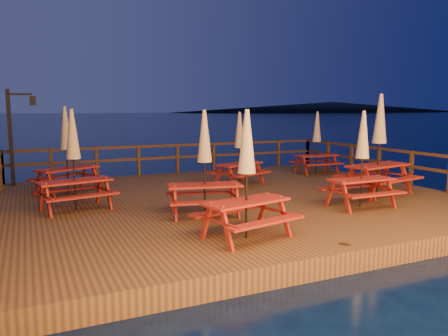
# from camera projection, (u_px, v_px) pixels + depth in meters

# --- Properties ---
(ground) EXTENTS (500.00, 500.00, 0.00)m
(ground) POSITION_uv_depth(u_px,v_px,m) (234.00, 211.00, 12.03)
(ground) COLOR black
(ground) RESTS_ON ground
(deck) EXTENTS (12.00, 10.00, 0.40)m
(deck) POSITION_uv_depth(u_px,v_px,m) (234.00, 204.00, 12.01)
(deck) COLOR #472A16
(deck) RESTS_ON ground
(deck_piles) EXTENTS (11.44, 9.44, 1.40)m
(deck_piles) POSITION_uv_depth(u_px,v_px,m) (234.00, 222.00, 12.07)
(deck_piles) COLOR #341F10
(deck_piles) RESTS_ON ground
(railing) EXTENTS (11.80, 9.75, 1.10)m
(railing) POSITION_uv_depth(u_px,v_px,m) (209.00, 162.00, 13.48)
(railing) COLOR #341F10
(railing) RESTS_ON deck
(lamp_post) EXTENTS (0.85, 0.18, 3.00)m
(lamp_post) POSITION_uv_depth(u_px,v_px,m) (15.00, 128.00, 13.62)
(lamp_post) COLOR black
(lamp_post) RESTS_ON deck
(headland_right) EXTENTS (230.40, 86.40, 7.00)m
(headland_right) POSITION_uv_depth(u_px,v_px,m) (332.00, 107.00, 294.86)
(headland_right) COLOR black
(headland_right) RESTS_ON ground
(picnic_table_0) EXTENTS (1.93, 1.71, 2.38)m
(picnic_table_0) POSITION_uv_depth(u_px,v_px,m) (205.00, 161.00, 9.77)
(picnic_table_0) COLOR maroon
(picnic_table_0) RESTS_ON deck
(picnic_table_1) EXTENTS (2.19, 2.06, 2.47)m
(picnic_table_1) POSITION_uv_depth(u_px,v_px,m) (66.00, 149.00, 12.30)
(picnic_table_1) COLOR maroon
(picnic_table_1) RESTS_ON deck
(picnic_table_2) EXTENTS (2.21, 1.93, 2.81)m
(picnic_table_2) POSITION_uv_depth(u_px,v_px,m) (379.00, 143.00, 12.20)
(picnic_table_2) COLOR maroon
(picnic_table_2) RESTS_ON deck
(picnic_table_3) EXTENTS (1.66, 1.37, 2.36)m
(picnic_table_3) POSITION_uv_depth(u_px,v_px,m) (362.00, 158.00, 10.61)
(picnic_table_3) COLOR maroon
(picnic_table_3) RESTS_ON deck
(picnic_table_4) EXTENTS (1.95, 1.72, 2.40)m
(picnic_table_4) POSITION_uv_depth(u_px,v_px,m) (247.00, 172.00, 8.04)
(picnic_table_4) COLOR maroon
(picnic_table_4) RESTS_ON deck
(picnic_table_5) EXTENTS (1.93, 1.70, 2.40)m
(picnic_table_5) POSITION_uv_depth(u_px,v_px,m) (74.00, 158.00, 10.28)
(picnic_table_5) COLOR maroon
(picnic_table_5) RESTS_ON deck
(picnic_table_6) EXTENTS (1.99, 1.84, 2.30)m
(picnic_table_6) POSITION_uv_depth(u_px,v_px,m) (239.00, 147.00, 13.72)
(picnic_table_6) COLOR maroon
(picnic_table_6) RESTS_ON deck
(picnic_table_7) EXTENTS (1.66, 1.39, 2.29)m
(picnic_table_7) POSITION_uv_depth(u_px,v_px,m) (317.00, 141.00, 16.19)
(picnic_table_7) COLOR maroon
(picnic_table_7) RESTS_ON deck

